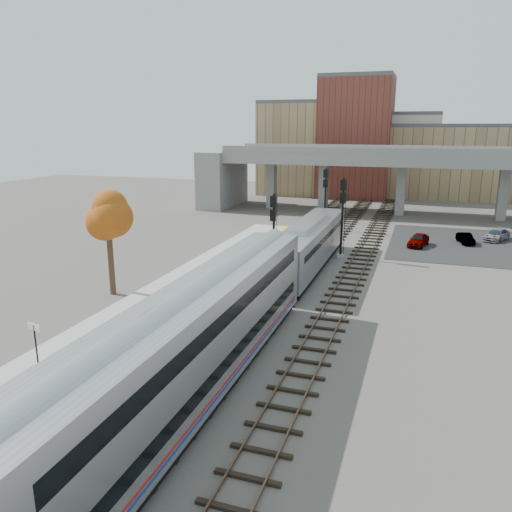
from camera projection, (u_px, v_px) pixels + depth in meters
The scene contains 17 objects.
ground at pixel (245, 323), 31.75m from camera, with size 160.00×160.00×0.00m, color #47423D.
platform at pixel (145, 308), 33.95m from camera, with size 4.50×60.00×0.35m, color #9E9E99.
yellow_strip at pixel (170, 309), 33.32m from camera, with size 0.70×60.00×0.01m, color yellow.
tracks at pixel (305, 271), 42.90m from camera, with size 10.70×95.00×0.25m.
overpass at pixel (387, 173), 70.01m from camera, with size 54.00×12.00×9.50m.
buildings_far at pixel (376, 151), 90.40m from camera, with size 43.00×21.00×20.60m.
parking_lot at pixel (458, 244), 53.07m from camera, with size 14.00×18.00×0.04m, color black.
locomotive at pixel (309, 244), 43.24m from camera, with size 3.02×19.05×4.10m.
coach at pixel (197, 341), 22.38m from camera, with size 3.03×25.00×5.00m.
signal_mast_near at pixel (273, 238), 40.16m from camera, with size 0.60×0.64×7.02m.
signal_mast_mid at pixel (342, 218), 46.78m from camera, with size 0.60×0.64×7.59m.
signal_mast_far at pixel (325, 199), 59.78m from camera, with size 0.60×0.64×7.39m.
station_sign at pixel (35, 336), 25.01m from camera, with size 0.89×0.24×2.27m.
tree at pixel (108, 216), 35.87m from camera, with size 3.60×3.60×7.95m.
car_a at pixel (418, 240), 51.93m from camera, with size 1.58×3.92×1.34m, color #99999E.
car_b at pixel (466, 238), 53.11m from camera, with size 1.16×3.31×1.09m, color #99999E.
car_c at pixel (497, 235), 54.56m from camera, with size 1.72×4.24×1.23m, color #99999E.
Camera 1 is at (10.14, -27.86, 12.15)m, focal length 35.00 mm.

